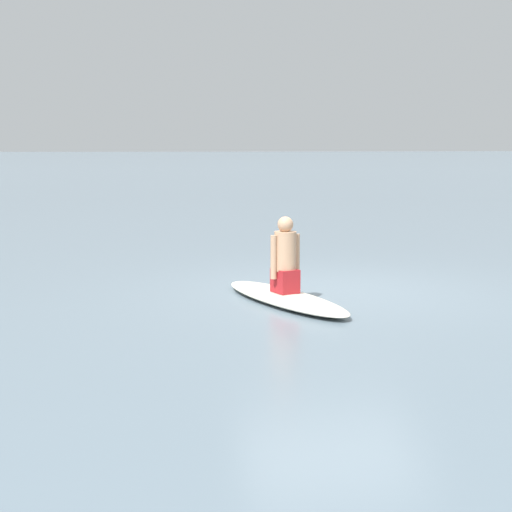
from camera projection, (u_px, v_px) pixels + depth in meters
name	position (u px, v px, depth m)	size (l,w,h in m)	color
ground_plane	(334.00, 290.00, 10.74)	(400.00, 400.00, 0.00)	slate
surfboard	(285.00, 298.00, 9.86)	(2.61, 0.68, 0.13)	silver
person_paddler	(285.00, 258.00, 9.79)	(0.41, 0.38, 0.95)	#A51E23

